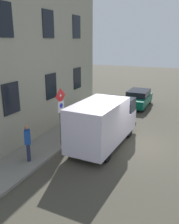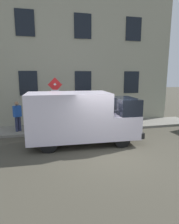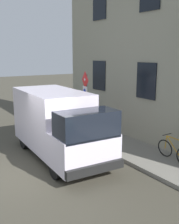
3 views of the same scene
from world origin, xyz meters
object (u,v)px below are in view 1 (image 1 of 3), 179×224
delivery_van (103,122)px  parked_hatchback (138,98)px  sign_post_stacked (61,109)px  pedestrian (28,141)px  bicycle_orange (76,114)px  bicycle_purple (82,111)px

delivery_van → parked_hatchback: delivery_van is taller
sign_post_stacked → delivery_van: (-1.91, -1.09, -0.77)m
delivery_van → pedestrian: size_ratio=3.14×
sign_post_stacked → bicycle_orange: 4.60m
delivery_van → parked_hatchback: bearing=3.4°
bicycle_purple → pedestrian: pedestrian is taller
parked_hatchback → delivery_van: bearing=1.0°
sign_post_stacked → bicycle_orange: sign_post_stacked is taller
bicycle_purple → bicycle_orange: bearing=-5.5°
bicycle_purple → bicycle_orange: same height
delivery_van → bicycle_orange: delivery_van is taller
parked_hatchback → bicycle_orange: size_ratio=2.34×
parked_hatchback → pedestrian: bearing=-10.7°
sign_post_stacked → delivery_van: bearing=-150.3°
bicycle_orange → sign_post_stacked: bearing=15.0°
parked_hatchback → bicycle_orange: bearing=-28.2°
pedestrian → parked_hatchback: bearing=-136.8°
bicycle_orange → pedestrian: (-0.75, 6.25, 0.56)m
bicycle_purple → pedestrian: 7.23m
delivery_van → sign_post_stacked: bearing=122.1°
sign_post_stacked → bicycle_purple: size_ratio=1.69×
delivery_van → pedestrian: bearing=145.6°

